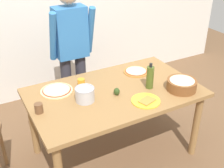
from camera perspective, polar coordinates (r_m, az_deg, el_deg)
ground at (r=3.15m, az=0.45°, el=-13.39°), size 8.00×8.00×0.00m
dining_table at (r=2.74m, az=0.50°, el=-3.03°), size 1.60×0.96×0.76m
person_cook at (r=3.19m, az=-8.02°, el=7.00°), size 0.49×0.25×1.62m
pizza_raw_on_board at (r=2.73m, az=-10.98°, el=-1.27°), size 0.30×0.30×0.02m
pizza_cooked_on_tray at (r=3.04m, az=4.80°, el=2.52°), size 0.26×0.26×0.02m
plate_with_slice at (r=2.55m, az=6.78°, el=-3.33°), size 0.26×0.26×0.02m
popcorn_bowl at (r=2.76m, az=13.73°, el=0.04°), size 0.28×0.28×0.11m
olive_oil_bottle at (r=2.71m, az=7.59°, el=1.36°), size 0.07×0.07×0.26m
steel_pot at (r=2.52m, az=-5.43°, el=-2.04°), size 0.17×0.17×0.13m
cup_orange at (r=2.75m, az=-6.15°, el=0.21°), size 0.07×0.07×0.08m
cup_small_brown at (r=2.45m, az=-14.41°, el=-4.69°), size 0.07×0.07×0.08m
avocado at (r=2.61m, az=0.95°, el=-1.51°), size 0.06×0.06×0.07m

